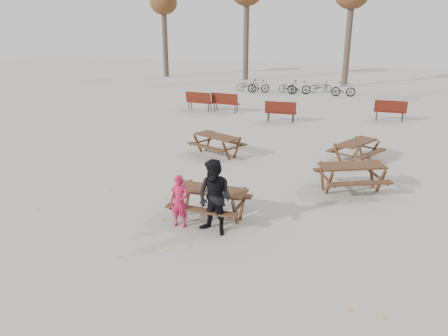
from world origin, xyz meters
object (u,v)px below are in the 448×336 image
(adult, at_px, (215,198))
(picnic_table_north, at_px, (217,145))
(picnic_table_far, at_px, (356,152))
(main_picnic_table, at_px, (210,196))
(picnic_table_east, at_px, (351,178))
(child, at_px, (180,201))
(food_tray, at_px, (216,192))
(soda_bottle, at_px, (207,187))

(adult, bearing_deg, picnic_table_north, 124.33)
(adult, distance_m, picnic_table_far, 7.24)
(main_picnic_table, relative_size, adult, 1.01)
(picnic_table_east, bearing_deg, adult, -152.71)
(child, relative_size, picnic_table_east, 0.70)
(main_picnic_table, height_order, food_tray, food_tray)
(main_picnic_table, relative_size, food_tray, 10.00)
(child, height_order, picnic_table_east, child)
(picnic_table_east, bearing_deg, child, -161.22)
(adult, distance_m, picnic_table_north, 6.19)
(food_tray, distance_m, soda_bottle, 0.28)
(main_picnic_table, bearing_deg, adult, -61.55)
(picnic_table_north, height_order, picnic_table_far, picnic_table_north)
(main_picnic_table, distance_m, soda_bottle, 0.29)
(child, relative_size, adult, 0.72)
(soda_bottle, relative_size, picnic_table_east, 0.09)
(main_picnic_table, height_order, picnic_table_east, picnic_table_east)
(adult, height_order, picnic_table_east, adult)
(main_picnic_table, bearing_deg, food_tray, -35.56)
(main_picnic_table, height_order, picnic_table_north, main_picnic_table)
(main_picnic_table, distance_m, food_tray, 0.34)
(food_tray, height_order, adult, adult)
(food_tray, distance_m, child, 0.92)
(main_picnic_table, xyz_separation_m, food_tray, (0.22, -0.16, 0.21))
(soda_bottle, xyz_separation_m, adult, (0.46, -0.64, 0.05))
(soda_bottle, distance_m, child, 0.77)
(child, bearing_deg, picnic_table_far, 57.91)
(adult, height_order, picnic_table_far, adult)
(picnic_table_east, xyz_separation_m, picnic_table_far, (-0.05, 2.86, -0.03))
(picnic_table_far, bearing_deg, main_picnic_table, 178.76)
(food_tray, height_order, picnic_table_far, food_tray)
(child, distance_m, picnic_table_north, 5.86)
(soda_bottle, xyz_separation_m, picnic_table_north, (-1.68, 5.14, -0.47))
(child, distance_m, adult, 0.95)
(picnic_table_far, bearing_deg, adult, -175.63)
(picnic_table_far, bearing_deg, picnic_table_north, 127.05)
(picnic_table_east, distance_m, picnic_table_far, 2.86)
(main_picnic_table, xyz_separation_m, adult, (0.41, -0.75, 0.31))
(picnic_table_east, height_order, picnic_table_far, picnic_table_east)
(child, height_order, adult, adult)
(food_tray, distance_m, adult, 0.63)
(soda_bottle, xyz_separation_m, picnic_table_far, (3.16, 6.05, -0.48))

